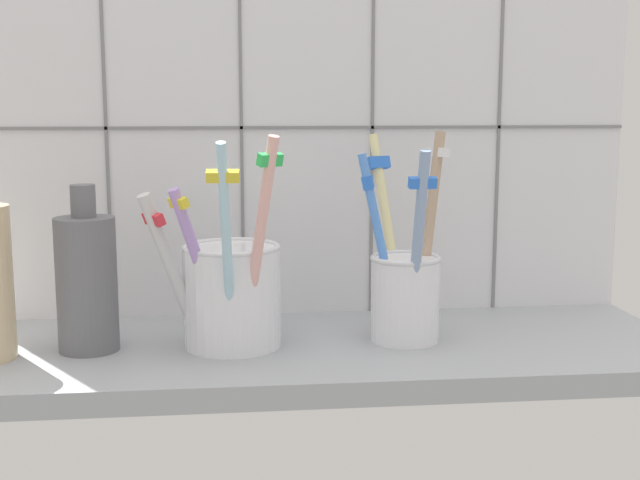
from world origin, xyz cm
name	(u,v)px	position (x,y,z in cm)	size (l,w,h in cm)	color
counter_slab	(320,354)	(0.00, 0.00, 1.00)	(64.00, 22.00, 2.00)	#9EA3A8
tile_wall_back	(306,107)	(0.00, 12.00, 22.50)	(64.00, 2.20, 45.00)	white
toothbrush_cup_left	(231,291)	(-7.73, -0.54, 6.93)	(11.92, 12.82, 18.46)	white
toothbrush_cup_right	(406,286)	(7.61, -0.10, 6.91)	(8.50, 12.41, 18.42)	white
ceramic_vase	(86,283)	(-19.79, -0.50, 7.99)	(5.08, 5.08, 14.17)	slate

